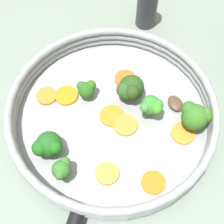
# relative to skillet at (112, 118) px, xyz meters

# --- Properties ---
(ground_plane) EXTENTS (4.00, 4.00, 0.00)m
(ground_plane) POSITION_rel_skillet_xyz_m (0.00, 0.00, -0.01)
(ground_plane) COLOR gray
(skillet) EXTENTS (0.35, 0.35, 0.01)m
(skillet) POSITION_rel_skillet_xyz_m (0.00, 0.00, 0.00)
(skillet) COLOR #939699
(skillet) RESTS_ON ground_plane
(skillet_rim_wall) EXTENTS (0.36, 0.36, 0.04)m
(skillet_rim_wall) POSITION_rel_skillet_xyz_m (0.00, 0.00, 0.03)
(skillet_rim_wall) COLOR #909899
(skillet_rim_wall) RESTS_ON skillet
(skillet_rivet_left) EXTENTS (0.01, 0.01, 0.01)m
(skillet_rivet_left) POSITION_rel_skillet_xyz_m (0.08, 0.15, 0.01)
(skillet_rivet_left) COLOR #97919D
(skillet_rivet_left) RESTS_ON skillet
(skillet_rivet_right) EXTENTS (0.01, 0.01, 0.01)m
(skillet_rivet_right) POSITION_rel_skillet_xyz_m (-0.01, 0.17, 0.01)
(skillet_rivet_right) COLOR #949A98
(skillet_rivet_right) RESTS_ON skillet
(carrot_slice_0) EXTENTS (0.05, 0.05, 0.00)m
(carrot_slice_0) POSITION_rel_skillet_xyz_m (-0.12, 0.03, 0.01)
(carrot_slice_0) COLOR orange
(carrot_slice_0) RESTS_ON skillet
(carrot_slice_1) EXTENTS (0.04, 0.04, 0.01)m
(carrot_slice_1) POSITION_rel_skillet_xyz_m (-0.00, 0.11, 0.01)
(carrot_slice_1) COLOR orange
(carrot_slice_1) RESTS_ON skillet
(carrot_slice_2) EXTENTS (0.05, 0.05, 0.00)m
(carrot_slice_2) POSITION_rel_skillet_xyz_m (-0.02, 0.02, 0.01)
(carrot_slice_2) COLOR orange
(carrot_slice_2) RESTS_ON skillet
(carrot_slice_3) EXTENTS (0.05, 0.05, 0.01)m
(carrot_slice_3) POSITION_rel_skillet_xyz_m (0.12, -0.03, 0.01)
(carrot_slice_3) COLOR orange
(carrot_slice_3) RESTS_ON skillet
(carrot_slice_4) EXTENTS (0.05, 0.05, 0.00)m
(carrot_slice_4) POSITION_rel_skillet_xyz_m (-0.07, 0.12, 0.01)
(carrot_slice_4) COLOR orange
(carrot_slice_4) RESTS_ON skillet
(carrot_slice_5) EXTENTS (0.05, 0.05, 0.01)m
(carrot_slice_5) POSITION_rel_skillet_xyz_m (0.09, -0.04, 0.01)
(carrot_slice_5) COLOR orange
(carrot_slice_5) RESTS_ON skillet
(carrot_slice_6) EXTENTS (0.05, 0.05, 0.01)m
(carrot_slice_6) POSITION_rel_skillet_xyz_m (-0.02, -0.08, 0.01)
(carrot_slice_6) COLOR orange
(carrot_slice_6) RESTS_ON skillet
(carrot_slice_7) EXTENTS (0.06, 0.06, 0.00)m
(carrot_slice_7) POSITION_rel_skillet_xyz_m (0.00, -0.00, 0.01)
(carrot_slice_7) COLOR orange
(carrot_slice_7) RESTS_ON skillet
(broccoli_floret_0) EXTENTS (0.03, 0.03, 0.04)m
(broccoli_floret_0) POSITION_rel_skillet_xyz_m (0.05, -0.04, 0.03)
(broccoli_floret_0) COLOR #7CA653
(broccoli_floret_0) RESTS_ON skillet
(broccoli_floret_1) EXTENTS (0.05, 0.05, 0.05)m
(broccoli_floret_1) POSITION_rel_skillet_xyz_m (-0.14, 0.01, 0.04)
(broccoli_floret_1) COLOR #629752
(broccoli_floret_1) RESTS_ON skillet
(broccoli_floret_2) EXTENTS (0.03, 0.04, 0.04)m
(broccoli_floret_2) POSITION_rel_skillet_xyz_m (0.07, 0.11, 0.03)
(broccoli_floret_2) COLOR #7E9750
(broccoli_floret_2) RESTS_ON skillet
(broccoli_floret_3) EXTENTS (0.04, 0.03, 0.05)m
(broccoli_floret_3) POSITION_rel_skillet_xyz_m (-0.07, -0.01, 0.04)
(broccoli_floret_3) COLOR #5D8553
(broccoli_floret_3) RESTS_ON skillet
(broccoli_floret_4) EXTENTS (0.05, 0.04, 0.04)m
(broccoli_floret_4) POSITION_rel_skillet_xyz_m (0.10, 0.07, 0.03)
(broccoli_floret_4) COLOR #7EA767
(broccoli_floret_4) RESTS_ON skillet
(broccoli_floret_5) EXTENTS (0.05, 0.05, 0.05)m
(broccoli_floret_5) POSITION_rel_skillet_xyz_m (-0.03, -0.04, 0.03)
(broccoli_floret_5) COLOR #77974E
(broccoli_floret_5) RESTS_ON skillet
(mushroom_piece_0) EXTENTS (0.04, 0.04, 0.01)m
(mushroom_piece_0) POSITION_rel_skillet_xyz_m (-0.11, -0.03, 0.01)
(mushroom_piece_0) COLOR brown
(mushroom_piece_0) RESTS_ON skillet
(salt_shaker) EXTENTS (0.04, 0.04, 0.11)m
(salt_shaker) POSITION_rel_skillet_xyz_m (-0.05, -0.25, 0.05)
(salt_shaker) COLOR #333338
(salt_shaker) RESTS_ON ground_plane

